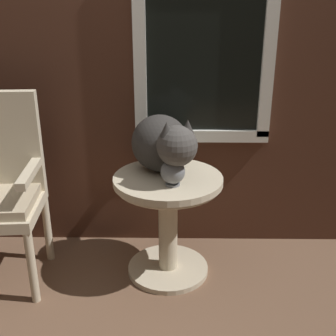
% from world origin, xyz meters
% --- Properties ---
extents(ground_plane, '(6.00, 6.00, 0.00)m').
position_xyz_m(ground_plane, '(0.00, 0.00, 0.00)').
color(ground_plane, brown).
extents(back_wall, '(4.00, 0.07, 2.60)m').
position_xyz_m(back_wall, '(0.02, 0.66, 1.30)').
color(back_wall, '#47281C').
rests_on(back_wall, ground_plane).
extents(wicker_side_table, '(0.58, 0.58, 0.59)m').
position_xyz_m(wicker_side_table, '(0.27, 0.29, 0.40)').
color(wicker_side_table, beige).
rests_on(wicker_side_table, ground_plane).
extents(cat, '(0.41, 0.66, 0.33)m').
position_xyz_m(cat, '(0.25, 0.35, 0.75)').
color(cat, '#33302D').
rests_on(cat, wicker_side_table).
extents(pewter_vase_with_ivy, '(0.12, 0.12, 0.27)m').
position_xyz_m(pewter_vase_with_ivy, '(0.30, 0.18, 0.68)').
color(pewter_vase_with_ivy, slate).
rests_on(pewter_vase_with_ivy, wicker_side_table).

